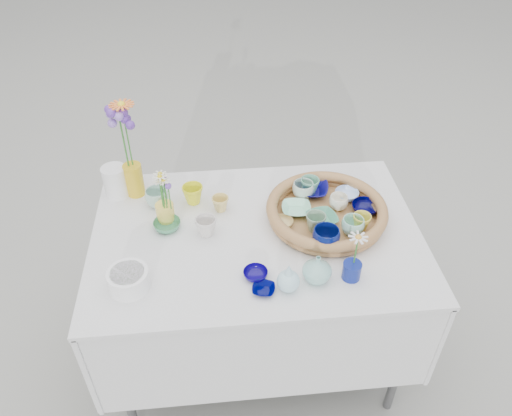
{
  "coord_description": "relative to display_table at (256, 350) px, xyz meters",
  "views": [
    {
      "loc": [
        -0.14,
        -1.41,
        2.05
      ],
      "look_at": [
        0.0,
        0.02,
        0.87
      ],
      "focal_mm": 35.0,
      "sensor_mm": 36.0,
      "label": 1
    }
  ],
  "objects": [
    {
      "name": "tray_ceramic_4",
      "position": [
        0.22,
        -0.03,
        0.82
      ],
      "size": [
        0.09,
        0.09,
        0.07
      ],
      "primitive_type": "imported",
      "rotation": [
        0.0,
        0.0,
        -0.12
      ],
      "color": "gray",
      "rests_on": "wicker_tray"
    },
    {
      "name": "hydrangea",
      "position": [
        -0.49,
        0.29,
        1.02
      ],
      "size": [
        0.11,
        0.11,
        0.31
      ],
      "primitive_type": null,
      "rotation": [
        0.0,
        0.0,
        0.34
      ],
      "color": "#5C309C",
      "rests_on": "tall_vase_yellow"
    },
    {
      "name": "wicker_tray",
      "position": [
        0.28,
        0.05,
        0.8
      ],
      "size": [
        0.47,
        0.47,
        0.08
      ],
      "primitive_type": null,
      "color": "#9F6632",
      "rests_on": "display_table"
    },
    {
      "name": "bud_vase_paleblue",
      "position": [
        0.08,
        -0.29,
        0.82
      ],
      "size": [
        0.1,
        0.1,
        0.12
      ],
      "primitive_type": null,
      "rotation": [
        0.0,
        0.0,
        -0.27
      ],
      "color": "#ADDCE8",
      "rests_on": "display_table"
    },
    {
      "name": "tray_ceramic_2",
      "position": [
        0.4,
        -0.04,
        0.82
      ],
      "size": [
        0.07,
        0.07,
        0.07
      ],
      "primitive_type": "imported",
      "rotation": [
        0.0,
        0.0,
        -0.06
      ],
      "color": "gold",
      "rests_on": "wicker_tray"
    },
    {
      "name": "loose_ceramic_3",
      "position": [
        -0.19,
        0.01,
        0.8
      ],
      "size": [
        0.1,
        0.1,
        0.08
      ],
      "primitive_type": "imported",
      "rotation": [
        0.0,
        0.0,
        -0.25
      ],
      "color": "silver",
      "rests_on": "display_table"
    },
    {
      "name": "tray_ceramic_8",
      "position": [
        0.39,
        0.16,
        0.8
      ],
      "size": [
        0.11,
        0.11,
        0.03
      ],
      "primitive_type": "imported",
      "rotation": [
        0.0,
        0.0,
        0.18
      ],
      "color": "#B4CFFD",
      "rests_on": "wicker_tray"
    },
    {
      "name": "loose_ceramic_6",
      "position": [
        -0.01,
        -0.3,
        0.77
      ],
      "size": [
        0.09,
        0.09,
        0.02
      ],
      "primitive_type": "imported",
      "rotation": [
        0.0,
        0.0,
        -0.26
      ],
      "color": "#000245",
      "rests_on": "display_table"
    },
    {
      "name": "gerbera",
      "position": [
        -0.48,
        0.3,
        1.04
      ],
      "size": [
        0.14,
        0.14,
        0.29
      ],
      "primitive_type": null,
      "rotation": [
        0.0,
        0.0,
        -0.3
      ],
      "color": "orange",
      "rests_on": "tall_vase_yellow"
    },
    {
      "name": "tall_vase_yellow",
      "position": [
        -0.48,
        0.29,
        0.84
      ],
      "size": [
        0.1,
        0.1,
        0.14
      ],
      "primitive_type": "cylinder",
      "rotation": [
        0.0,
        0.0,
        -0.33
      ],
      "color": "gold",
      "rests_on": "display_table"
    },
    {
      "name": "daisy_cup",
      "position": [
        -0.35,
        0.11,
        0.8
      ],
      "size": [
        0.08,
        0.08,
        0.08
      ],
      "primitive_type": "cylinder",
      "rotation": [
        0.0,
        0.0,
        0.05
      ],
      "color": "#FFDA53",
      "rests_on": "display_table"
    },
    {
      "name": "daisy_posy",
      "position": [
        -0.33,
        0.09,
        0.92
      ],
      "size": [
        0.09,
        0.09,
        0.16
      ],
      "primitive_type": null,
      "rotation": [
        0.0,
        0.0,
        -0.15
      ],
      "color": "white",
      "rests_on": "daisy_cup"
    },
    {
      "name": "ground",
      "position": [
        0.0,
        0.0,
        0.0
      ],
      "size": [
        80.0,
        80.0,
        0.0
      ],
      "primitive_type": "plane",
      "color": "#A3A298"
    },
    {
      "name": "tray_ceramic_12",
      "position": [
        0.24,
        0.2,
        0.82
      ],
      "size": [
        0.1,
        0.1,
        0.07
      ],
      "primitive_type": "imported",
      "rotation": [
        0.0,
        0.0,
        -0.26
      ],
      "color": "#5CA082",
      "rests_on": "wicker_tray"
    },
    {
      "name": "tray_ceramic_0",
      "position": [
        0.25,
        0.21,
        0.8
      ],
      "size": [
        0.18,
        0.18,
        0.04
      ],
      "primitive_type": "imported",
      "rotation": [
        0.0,
        0.0,
        -0.23
      ],
      "color": "#0C0B67",
      "rests_on": "wicker_tray"
    },
    {
      "name": "tray_ceramic_3",
      "position": [
        0.26,
        0.02,
        0.8
      ],
      "size": [
        0.14,
        0.14,
        0.03
      ],
      "primitive_type": "imported",
      "rotation": [
        0.0,
        0.0,
        0.25
      ],
      "color": "#499F7C",
      "rests_on": "wicker_tray"
    },
    {
      "name": "loose_ceramic_2",
      "position": [
        -0.34,
        0.06,
        0.78
      ],
      "size": [
        0.14,
        0.14,
        0.03
      ],
      "primitive_type": "imported",
      "rotation": [
        0.0,
        0.0,
        0.39
      ],
      "color": "#3C855A",
      "rests_on": "display_table"
    },
    {
      "name": "loose_ceramic_4",
      "position": [
        -0.03,
        -0.23,
        0.78
      ],
      "size": [
        0.1,
        0.1,
        0.03
      ],
      "primitive_type": "imported",
      "rotation": [
        0.0,
        0.0,
        -0.23
      ],
      "color": "#09005D",
      "rests_on": "display_table"
    },
    {
      "name": "tray_ceramic_9",
      "position": [
        0.24,
        -0.12,
        0.82
      ],
      "size": [
        0.11,
        0.11,
        0.08
      ],
      "primitive_type": "imported",
      "rotation": [
        0.0,
        0.0,
        0.1
      ],
      "color": "#061158",
      "rests_on": "wicker_tray"
    },
    {
      "name": "tray_ceramic_5",
      "position": [
        0.17,
        0.09,
        0.8
      ],
      "size": [
        0.13,
        0.13,
        0.03
      ],
      "primitive_type": "imported",
      "rotation": [
        0.0,
        0.0,
        -0.12
      ],
      "color": "#93E3BB",
      "rests_on": "wicker_tray"
    },
    {
      "name": "display_table",
      "position": [
        0.0,
        0.0,
        0.0
      ],
      "size": [
        1.26,
        0.86,
        0.77
      ],
      "primitive_type": null,
      "color": "silver",
      "rests_on": "ground"
    },
    {
      "name": "fluted_bowl",
      "position": [
        -0.46,
        -0.23,
        0.8
      ],
      "size": [
        0.16,
        0.16,
        0.07
      ],
      "primitive_type": null,
      "rotation": [
        0.0,
        0.0,
        0.15
      ],
      "color": "white",
      "rests_on": "display_table"
    },
    {
      "name": "tray_ceramic_7",
      "position": [
        0.34,
        0.09,
        0.81
      ],
      "size": [
        0.09,
        0.09,
        0.06
      ],
      "primitive_type": "imported",
      "rotation": [
        0.0,
        0.0,
        0.14
      ],
      "color": "white",
      "rests_on": "wicker_tray"
    },
    {
      "name": "tray_ceramic_1",
      "position": [
        0.44,
        0.06,
        0.8
      ],
      "size": [
        0.14,
        0.14,
        0.03
      ],
      "primitive_type": "imported",
      "rotation": [
        0.0,
        0.0,
        -0.33
      ],
      "color": "#02013A",
      "rests_on": "wicker_tray"
    },
    {
      "name": "single_daisy",
      "position": [
        0.31,
        -0.26,
        0.89
      ],
      "size": [
        0.09,
        0.09,
        0.14
      ],
      "primitive_type": null,
      "rotation": [
        0.0,
        0.0,
        0.22
      ],
      "color": "white",
      "rests_on": "bud_vase_cobalt"
    },
    {
      "name": "loose_ceramic_5",
      "position": [
        -0.39,
        0.21,
        0.8
      ],
      "size": [
        0.11,
        0.11,
        0.07
      ],
      "primitive_type": "imported",
      "rotation": [
        0.0,
        0.0,
        -0.12
      ],
      "color": "#99C3B1",
      "rests_on": "display_table"
    },
    {
      "name": "bud_vase_cobalt",
      "position": [
        0.3,
        -0.26,
        0.8
      ],
      "size": [
        0.09,
        0.09,
        0.07
      ],
      "primitive_type": "cylinder",
      "rotation": [
        0.0,
        0.0,
        0.39
      ],
      "color": "navy",
      "rests_on": "display_table"
    },
    {
      "name": "bud_vase_seafoam",
      "position": [
        0.18,
        -0.26,
        0.82
      ],
      "size": [
        0.11,
        0.11,
        0.11
      ],
      "primitive_type": "imported",
      "rotation": [
        0.0,
        0.0,
        -0.11
      ],
      "color": "#86BFB6",
      "rests_on": "display_table"
    },
    {
      "name": "white_pitcher",
      "position": [
        -0.56,
        0.29,
        0.83
      ],
      "size": [
        0.14,
        0.11,
        0.13
      ],
      "primitive_type": null,
      "rotation": [
        0.0,
        0.0,
        -0.04
      ],
      "color": "white",
      "rests_on": "display_table"
    },
    {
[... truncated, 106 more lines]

